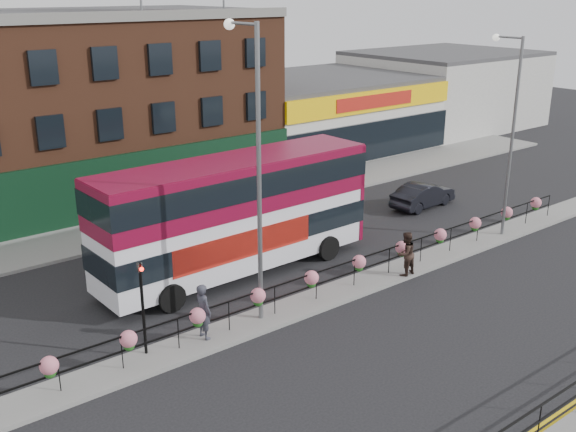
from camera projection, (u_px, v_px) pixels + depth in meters
ground at (335, 295)px, 26.50m from camera, size 120.00×120.00×0.00m
north_pavement at (182, 216)px, 35.37m from camera, size 60.00×4.00×0.15m
median at (335, 294)px, 26.48m from camera, size 60.00×1.60×0.15m
yellow_line_inner at (563, 410)px, 19.31m from camera, size 60.00×0.10×0.01m
yellow_line_outer at (569, 413)px, 19.18m from camera, size 60.00×0.10×0.01m
brick_building at (41, 108)px, 37.28m from camera, size 25.00×12.21×10.30m
supermarket at (315, 113)px, 49.81m from camera, size 15.00×12.25×5.30m
warehouse_east at (443, 88)px, 58.41m from camera, size 14.50×12.00×6.30m
median_railing at (336, 271)px, 26.16m from camera, size 30.04×0.56×1.23m
south_railing at (540, 414)px, 17.53m from camera, size 20.04×0.05×1.12m
double_decker_bus at (236, 204)px, 27.65m from camera, size 12.28×3.26×4.95m
car at (423, 195)px, 36.92m from camera, size 2.02×4.33×1.36m
pedestrian_a at (203, 311)px, 22.70m from camera, size 0.78×0.56×1.98m
pedestrian_b at (406, 254)px, 27.73m from camera, size 0.95×0.76×1.88m
lamp_column_west at (254, 151)px, 22.61m from camera, size 0.37×1.82×10.38m
lamp_column_east at (510, 120)px, 31.03m from camera, size 0.34×1.64×9.34m
traffic_light_median at (141, 288)px, 21.29m from camera, size 0.15×0.28×3.65m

